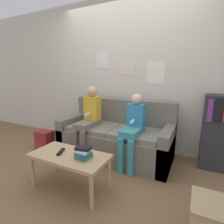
# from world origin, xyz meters

# --- Properties ---
(ground_plane) EXTENTS (10.00, 10.00, 0.00)m
(ground_plane) POSITION_xyz_m (0.00, 0.00, 0.00)
(ground_plane) COLOR brown
(wall_back) EXTENTS (8.00, 0.06, 2.60)m
(wall_back) POSITION_xyz_m (0.00, 1.00, 1.30)
(wall_back) COLOR beige
(wall_back) RESTS_ON ground_plane
(couch) EXTENTS (1.78, 0.79, 0.89)m
(couch) POSITION_xyz_m (0.00, 0.51, 0.30)
(couch) COLOR #6B665B
(couch) RESTS_ON ground_plane
(coffee_table) EXTENTS (0.91, 0.45, 0.42)m
(coffee_table) POSITION_xyz_m (-0.11, -0.50, 0.36)
(coffee_table) COLOR tan
(coffee_table) RESTS_ON ground_plane
(person_left) EXTENTS (0.24, 0.55, 1.12)m
(person_left) POSITION_xyz_m (-0.40, 0.32, 0.63)
(person_left) COLOR #756656
(person_left) RESTS_ON ground_plane
(person_right) EXTENTS (0.24, 0.55, 1.04)m
(person_right) POSITION_xyz_m (0.36, 0.31, 0.58)
(person_right) COLOR teal
(person_right) RESTS_ON ground_plane
(tv_remote) EXTENTS (0.10, 0.17, 0.02)m
(tv_remote) POSITION_xyz_m (-0.23, -0.50, 0.43)
(tv_remote) COLOR black
(tv_remote) RESTS_ON coffee_table
(book_stack) EXTENTS (0.18, 0.17, 0.13)m
(book_stack) POSITION_xyz_m (0.08, -0.50, 0.48)
(book_stack) COLOR #2D8442
(book_stack) RESTS_ON coffee_table
(bookshelf) EXTENTS (0.50, 0.34, 1.04)m
(bookshelf) POSITION_xyz_m (1.48, 0.79, 0.52)
(bookshelf) COLOR #2D2D33
(bookshelf) RESTS_ON ground_plane
(backpack) EXTENTS (0.29, 0.24, 0.34)m
(backpack) POSITION_xyz_m (-1.22, 0.15, 0.17)
(backpack) COLOR maroon
(backpack) RESTS_ON ground_plane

